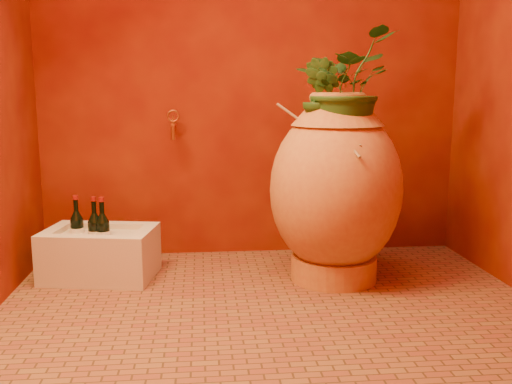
{
  "coord_description": "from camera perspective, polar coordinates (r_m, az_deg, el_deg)",
  "views": [
    {
      "loc": [
        -0.31,
        -2.42,
        0.98
      ],
      "look_at": [
        -0.04,
        0.35,
        0.49
      ],
      "focal_mm": 40.0,
      "sensor_mm": 36.0,
      "label": 1
    }
  ],
  "objects": [
    {
      "name": "wall_back",
      "position": [
        3.45,
        -0.4,
        14.51
      ],
      "size": [
        2.5,
        0.02,
        2.5
      ],
      "primitive_type": "cube",
      "color": "#5D0C05",
      "rests_on": "ground"
    },
    {
      "name": "plant_main",
      "position": [
        2.92,
        8.81,
        10.35
      ],
      "size": [
        0.67,
        0.67,
        0.57
      ],
      "primitive_type": "imported",
      "rotation": [
        0.0,
        0.0,
        0.83
      ],
      "color": "#204719",
      "rests_on": "amphora"
    },
    {
      "name": "wall_tap",
      "position": [
        3.34,
        -8.28,
        6.82
      ],
      "size": [
        0.07,
        0.15,
        0.17
      ],
      "color": "#AE6D28",
      "rests_on": "wall_back"
    },
    {
      "name": "floor",
      "position": [
        2.63,
        1.63,
        -11.86
      ],
      "size": [
        2.5,
        2.5,
        0.0
      ],
      "primitive_type": "plane",
      "color": "brown",
      "rests_on": "ground"
    },
    {
      "name": "wine_bottle_b",
      "position": [
        3.08,
        -15.05,
        -4.04
      ],
      "size": [
        0.07,
        0.07,
        0.3
      ],
      "color": "black",
      "rests_on": "stone_basin"
    },
    {
      "name": "amphora",
      "position": [
        2.97,
        7.96,
        0.34
      ],
      "size": [
        0.9,
        0.9,
        0.98
      ],
      "rotation": [
        0.0,
        0.0,
        -0.41
      ],
      "color": "#BC8035",
      "rests_on": "floor"
    },
    {
      "name": "stone_basin",
      "position": [
        3.16,
        -15.29,
        -6.04
      ],
      "size": [
        0.62,
        0.48,
        0.27
      ],
      "rotation": [
        0.0,
        0.0,
        -0.18
      ],
      "color": "beige",
      "rests_on": "floor"
    },
    {
      "name": "wine_bottle_a",
      "position": [
        3.1,
        -15.79,
        -3.98
      ],
      "size": [
        0.07,
        0.07,
        0.3
      ],
      "color": "black",
      "rests_on": "stone_basin"
    },
    {
      "name": "plant_side",
      "position": [
        2.86,
        6.61,
        9.37
      ],
      "size": [
        0.24,
        0.26,
        0.38
      ],
      "primitive_type": "imported",
      "rotation": [
        0.0,
        0.0,
        -1.12
      ],
      "color": "#204719",
      "rests_on": "amphora"
    },
    {
      "name": "wine_bottle_c",
      "position": [
        3.2,
        -17.44,
        -3.67
      ],
      "size": [
        0.07,
        0.07,
        0.29
      ],
      "color": "black",
      "rests_on": "stone_basin"
    }
  ]
}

